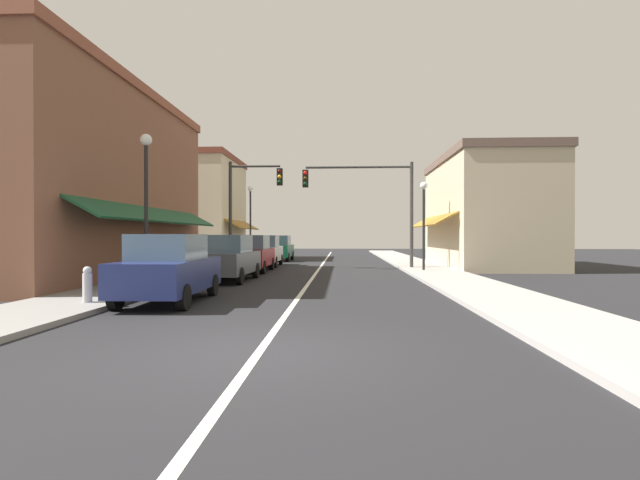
{
  "coord_description": "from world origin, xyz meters",
  "views": [
    {
      "loc": [
        1.24,
        -6.91,
        1.72
      ],
      "look_at": [
        0.23,
        14.12,
        1.55
      ],
      "focal_mm": 26.49,
      "sensor_mm": 36.0,
      "label": 1
    }
  ],
  "objects_px": {
    "parked_car_nearest_left": "(169,269)",
    "parked_car_far_left": "(264,251)",
    "parked_car_second_left": "(228,258)",
    "street_lamp_right_mid": "(424,211)",
    "traffic_signal_mast_arm": "(372,195)",
    "street_lamp_left_far": "(250,211)",
    "traffic_signal_left_corner": "(247,198)",
    "parked_car_third_left": "(251,254)",
    "street_lamp_left_near": "(146,186)",
    "parked_car_distant_left": "(279,248)",
    "fire_hydrant": "(87,284)"
  },
  "relations": [
    {
      "from": "parked_car_far_left",
      "to": "street_lamp_left_near",
      "type": "xyz_separation_m",
      "value": [
        -1.57,
        -12.56,
        2.4
      ]
    },
    {
      "from": "parked_car_third_left",
      "to": "parked_car_distant_left",
      "type": "relative_size",
      "value": 1.0
    },
    {
      "from": "parked_car_nearest_left",
      "to": "parked_car_second_left",
      "type": "xyz_separation_m",
      "value": [
        0.1,
        5.83,
        0.0
      ]
    },
    {
      "from": "parked_car_far_left",
      "to": "street_lamp_right_mid",
      "type": "height_order",
      "value": "street_lamp_right_mid"
    },
    {
      "from": "parked_car_nearest_left",
      "to": "parked_car_third_left",
      "type": "distance_m",
      "value": 10.59
    },
    {
      "from": "parked_car_second_left",
      "to": "parked_car_third_left",
      "type": "height_order",
      "value": "same"
    },
    {
      "from": "traffic_signal_left_corner",
      "to": "street_lamp_right_mid",
      "type": "distance_m",
      "value": 9.32
    },
    {
      "from": "street_lamp_right_mid",
      "to": "street_lamp_left_far",
      "type": "distance_m",
      "value": 13.54
    },
    {
      "from": "street_lamp_left_near",
      "to": "traffic_signal_mast_arm",
      "type": "bearing_deg",
      "value": 53.22
    },
    {
      "from": "street_lamp_right_mid",
      "to": "fire_hydrant",
      "type": "height_order",
      "value": "street_lamp_right_mid"
    },
    {
      "from": "parked_car_second_left",
      "to": "parked_car_third_left",
      "type": "bearing_deg",
      "value": 91.88
    },
    {
      "from": "parked_car_third_left",
      "to": "parked_car_far_left",
      "type": "xyz_separation_m",
      "value": [
        -0.08,
        4.27,
        0.0
      ]
    },
    {
      "from": "street_lamp_left_near",
      "to": "street_lamp_left_far",
      "type": "relative_size",
      "value": 0.96
    },
    {
      "from": "street_lamp_right_mid",
      "to": "parked_car_third_left",
      "type": "bearing_deg",
      "value": 179.69
    },
    {
      "from": "traffic_signal_left_corner",
      "to": "parked_car_far_left",
      "type": "bearing_deg",
      "value": 71.65
    },
    {
      "from": "parked_car_nearest_left",
      "to": "parked_car_far_left",
      "type": "relative_size",
      "value": 1.0
    },
    {
      "from": "parked_car_far_left",
      "to": "fire_hydrant",
      "type": "bearing_deg",
      "value": -97.07
    },
    {
      "from": "traffic_signal_mast_arm",
      "to": "street_lamp_left_far",
      "type": "xyz_separation_m",
      "value": [
        -7.77,
        7.1,
        -0.44
      ]
    },
    {
      "from": "parked_car_nearest_left",
      "to": "street_lamp_left_near",
      "type": "height_order",
      "value": "street_lamp_left_near"
    },
    {
      "from": "traffic_signal_left_corner",
      "to": "street_lamp_left_near",
      "type": "xyz_separation_m",
      "value": [
        -0.97,
        -10.74,
        -0.47
      ]
    },
    {
      "from": "parked_car_third_left",
      "to": "street_lamp_left_far",
      "type": "bearing_deg",
      "value": 101.05
    },
    {
      "from": "parked_car_distant_left",
      "to": "fire_hydrant",
      "type": "distance_m",
      "value": 21.67
    },
    {
      "from": "traffic_signal_left_corner",
      "to": "parked_car_distant_left",
      "type": "bearing_deg",
      "value": 85.21
    },
    {
      "from": "street_lamp_right_mid",
      "to": "street_lamp_left_far",
      "type": "bearing_deg",
      "value": 138.1
    },
    {
      "from": "parked_car_far_left",
      "to": "street_lamp_left_far",
      "type": "relative_size",
      "value": 0.81
    },
    {
      "from": "traffic_signal_left_corner",
      "to": "street_lamp_left_far",
      "type": "bearing_deg",
      "value": 99.74
    },
    {
      "from": "parked_car_second_left",
      "to": "street_lamp_left_far",
      "type": "distance_m",
      "value": 14.1
    },
    {
      "from": "fire_hydrant",
      "to": "traffic_signal_mast_arm",
      "type": "bearing_deg",
      "value": 60.02
    },
    {
      "from": "parked_car_far_left",
      "to": "parked_car_distant_left",
      "type": "bearing_deg",
      "value": 88.66
    },
    {
      "from": "traffic_signal_left_corner",
      "to": "street_lamp_left_far",
      "type": "xyz_separation_m",
      "value": [
        -1.12,
        6.55,
        -0.35
      ]
    },
    {
      "from": "parked_car_third_left",
      "to": "street_lamp_right_mid",
      "type": "xyz_separation_m",
      "value": [
        8.26,
        -0.04,
        2.06
      ]
    },
    {
      "from": "parked_car_third_left",
      "to": "traffic_signal_mast_arm",
      "type": "xyz_separation_m",
      "value": [
        5.95,
        1.89,
        2.96
      ]
    },
    {
      "from": "parked_car_far_left",
      "to": "street_lamp_left_near",
      "type": "distance_m",
      "value": 12.89
    },
    {
      "from": "parked_car_distant_left",
      "to": "street_lamp_right_mid",
      "type": "xyz_separation_m",
      "value": [
        8.31,
        -10.16,
        2.06
      ]
    },
    {
      "from": "parked_car_third_left",
      "to": "street_lamp_right_mid",
      "type": "relative_size",
      "value": 0.96
    },
    {
      "from": "parked_car_nearest_left",
      "to": "traffic_signal_left_corner",
      "type": "bearing_deg",
      "value": 91.23
    },
    {
      "from": "traffic_signal_left_corner",
      "to": "fire_hydrant",
      "type": "height_order",
      "value": "traffic_signal_left_corner"
    },
    {
      "from": "traffic_signal_left_corner",
      "to": "street_lamp_left_far",
      "type": "relative_size",
      "value": 1.12
    },
    {
      "from": "parked_car_second_left",
      "to": "traffic_signal_left_corner",
      "type": "xyz_separation_m",
      "value": [
        -0.71,
        7.2,
        2.88
      ]
    },
    {
      "from": "parked_car_second_left",
      "to": "street_lamp_right_mid",
      "type": "distance_m",
      "value": 9.71
    },
    {
      "from": "parked_car_nearest_left",
      "to": "traffic_signal_mast_arm",
      "type": "xyz_separation_m",
      "value": [
        6.03,
        12.48,
        2.96
      ]
    },
    {
      "from": "parked_car_second_left",
      "to": "parked_car_far_left",
      "type": "bearing_deg",
      "value": 92.26
    },
    {
      "from": "parked_car_distant_left",
      "to": "fire_hydrant",
      "type": "height_order",
      "value": "parked_car_distant_left"
    },
    {
      "from": "parked_car_far_left",
      "to": "traffic_signal_left_corner",
      "type": "height_order",
      "value": "traffic_signal_left_corner"
    },
    {
      "from": "parked_car_second_left",
      "to": "parked_car_nearest_left",
      "type": "bearing_deg",
      "value": -89.42
    },
    {
      "from": "traffic_signal_left_corner",
      "to": "street_lamp_left_near",
      "type": "bearing_deg",
      "value": -95.15
    },
    {
      "from": "parked_car_far_left",
      "to": "parked_car_distant_left",
      "type": "height_order",
      "value": "same"
    },
    {
      "from": "parked_car_second_left",
      "to": "street_lamp_left_far",
      "type": "xyz_separation_m",
      "value": [
        -1.84,
        13.75,
        2.53
      ]
    },
    {
      "from": "street_lamp_right_mid",
      "to": "traffic_signal_left_corner",
      "type": "bearing_deg",
      "value": 164.44
    },
    {
      "from": "street_lamp_left_near",
      "to": "fire_hydrant",
      "type": "height_order",
      "value": "street_lamp_left_near"
    }
  ]
}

